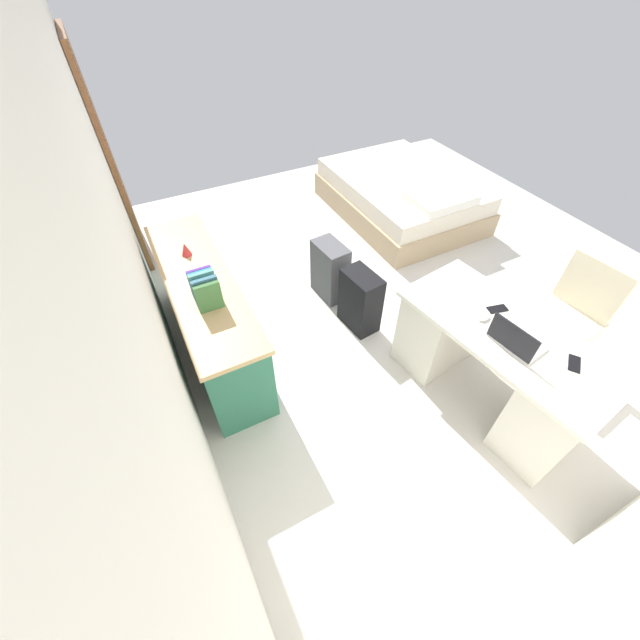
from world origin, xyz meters
The scene contains 15 objects.
ground_plane centered at (0.00, 0.00, 0.00)m, with size 5.89×5.89×0.00m, color beige.
wall_back centered at (0.00, 2.05, 1.37)m, with size 4.89×0.10×2.73m, color white.
door_wooden centered at (1.89, 1.97, 1.02)m, with size 0.88×0.05×2.04m, color brown.
desk centered at (-1.32, -0.01, 0.38)m, with size 1.52×0.85×0.73m.
office_chair centered at (-1.28, -0.77, 0.42)m, with size 0.52×0.52×0.94m.
credenza centered at (0.12, 1.66, 0.38)m, with size 1.80×0.48×0.76m.
bed centered at (1.20, -1.03, 0.24)m, with size 1.90×1.40×0.58m.
suitcase_black centered at (-0.22, 0.43, 0.29)m, with size 0.36×0.22×0.57m, color black.
suitcase_spare_grey centered at (0.27, 0.46, 0.29)m, with size 0.36×0.22×0.57m, color #4C4C51.
laptop centered at (-1.42, 0.06, 0.78)m, with size 0.34×0.26×0.21m.
computer_mouse centered at (-1.15, 0.06, 0.75)m, with size 0.06×0.10×0.03m, color white.
cell_phone_near_laptop centered at (-1.70, -0.15, 0.74)m, with size 0.07×0.14×0.01m, color black.
cell_phone_by_mouse centered at (-1.13, -0.09, 0.74)m, with size 0.07×0.14×0.01m, color black.
book_row centered at (-0.15, 1.67, 0.87)m, with size 0.23×0.17×0.24m.
figurine_small centered at (0.45, 1.67, 0.82)m, with size 0.08×0.08×0.11m, color red.
Camera 1 is at (-2.29, 1.90, 2.63)m, focal length 22.06 mm.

